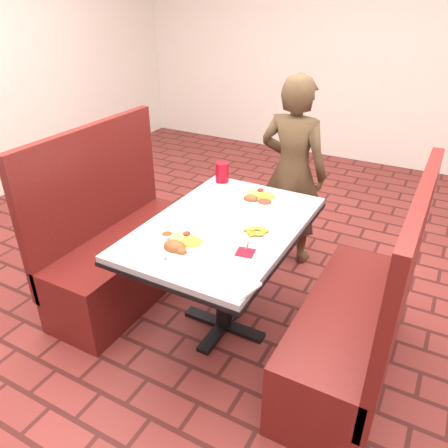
{
  "coord_description": "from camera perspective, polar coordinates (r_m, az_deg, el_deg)",
  "views": [
    {
      "loc": [
        1.03,
        -1.89,
        1.92
      ],
      "look_at": [
        0.0,
        0.0,
        0.75
      ],
      "focal_mm": 35.0,
      "sensor_mm": 36.0,
      "label": 1
    }
  ],
  "objects": [
    {
      "name": "spoon_utensil",
      "position": [
        2.27,
        3.19,
        -2.54
      ],
      "size": [
        0.04,
        0.11,
        0.0
      ],
      "primitive_type": "cube",
      "rotation": [
        0.0,
        0.0,
        0.28
      ],
      "color": "silver",
      "rests_on": "dining_table"
    },
    {
      "name": "knife_utensil",
      "position": [
        2.2,
        -5.27,
        -3.54
      ],
      "size": [
        0.05,
        0.15,
        0.0
      ],
      "primitive_type": "cube",
      "rotation": [
        0.0,
        0.0,
        -0.25
      ],
      "color": "silver",
      "rests_on": "dining_table"
    },
    {
      "name": "diner_person",
      "position": [
        3.29,
        8.93,
        6.65
      ],
      "size": [
        0.54,
        0.37,
        1.43
      ],
      "primitive_type": "imported",
      "rotation": [
        0.0,
        0.0,
        3.09
      ],
      "color": "brown",
      "rests_on": "ground"
    },
    {
      "name": "maroon_napkin",
      "position": [
        2.2,
        2.81,
        -3.72
      ],
      "size": [
        0.1,
        0.1,
        0.0
      ],
      "primitive_type": "cube",
      "rotation": [
        0.0,
        0.0,
        0.18
      ],
      "color": "maroon",
      "rests_on": "dining_table"
    },
    {
      "name": "plantain_plate",
      "position": [
        2.35,
        4.14,
        -1.17
      ],
      "size": [
        0.19,
        0.19,
        0.03
      ],
      "rotation": [
        0.0,
        0.0,
        -0.03
      ],
      "color": "white",
      "rests_on": "dining_table"
    },
    {
      "name": "paper_napkin",
      "position": [
        1.97,
        1.22,
        -7.71
      ],
      "size": [
        0.24,
        0.2,
        0.01
      ],
      "primitive_type": "cube",
      "rotation": [
        0.0,
        0.0,
        -0.22
      ],
      "color": "white",
      "rests_on": "dining_table"
    },
    {
      "name": "booth_bench_left",
      "position": [
        3.08,
        -13.19,
        -3.48
      ],
      "size": [
        0.47,
        1.2,
        1.17
      ],
      "color": "maroon",
      "rests_on": "ground"
    },
    {
      "name": "red_tumbler",
      "position": [
        2.98,
        -0.25,
        6.77
      ],
      "size": [
        0.09,
        0.09,
        0.13
      ],
      "primitive_type": "cylinder",
      "color": "#B00B1B",
      "rests_on": "dining_table"
    },
    {
      "name": "lettuce_shreds",
      "position": [
        2.48,
        1.47,
        0.39
      ],
      "size": [
        0.28,
        0.32,
        0.0
      ],
      "primitive_type": null,
      "color": "#8BB749",
      "rests_on": "dining_table"
    },
    {
      "name": "booth_bench_right",
      "position": [
        2.49,
        16.81,
        -12.83
      ],
      "size": [
        0.47,
        1.2,
        1.17
      ],
      "color": "maroon",
      "rests_on": "ground"
    },
    {
      "name": "far_dinner_plate",
      "position": [
        2.73,
        4.6,
        3.65
      ],
      "size": [
        0.28,
        0.28,
        0.07
      ],
      "rotation": [
        0.0,
        0.0,
        -0.37
      ],
      "color": "white",
      "rests_on": "dining_table"
    },
    {
      "name": "near_dinner_plate",
      "position": [
        2.24,
        -5.61,
        -2.31
      ],
      "size": [
        0.28,
        0.28,
        0.09
      ],
      "rotation": [
        0.0,
        0.0,
        0.32
      ],
      "color": "white",
      "rests_on": "dining_table"
    },
    {
      "name": "dining_table",
      "position": [
        2.5,
        0.0,
        -1.93
      ],
      "size": [
        0.81,
        1.21,
        0.75
      ],
      "color": "#A9ACAE",
      "rests_on": "ground"
    },
    {
      "name": "fork_utensil",
      "position": [
        2.2,
        -7.01,
        -3.64
      ],
      "size": [
        0.02,
        0.16,
        0.0
      ],
      "primitive_type": "cube",
      "rotation": [
        0.0,
        0.0,
        0.07
      ],
      "color": "silver",
      "rests_on": "dining_table"
    }
  ]
}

